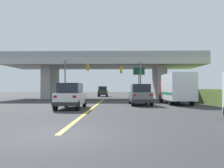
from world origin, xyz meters
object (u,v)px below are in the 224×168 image
at_px(suv_lead, 71,96).
at_px(traffic_signal_nearside, 133,76).
at_px(traffic_signal_farside, 73,74).
at_px(box_truck, 176,88).
at_px(highway_sign, 139,75).
at_px(suv_crossing, 140,95).
at_px(sedan_oncoming, 103,91).

xyz_separation_m(suv_lead, traffic_signal_nearside, (5.90, 14.31, 2.37)).
height_order(traffic_signal_nearside, traffic_signal_farside, traffic_signal_farside).
bearing_deg(suv_lead, box_truck, 31.54).
distance_m(traffic_signal_farside, highway_sign, 9.49).
xyz_separation_m(suv_crossing, highway_sign, (0.95, 11.89, 2.61)).
xyz_separation_m(suv_lead, traffic_signal_farside, (-2.46, 14.32, 2.60)).
bearing_deg(traffic_signal_nearside, sedan_oncoming, 109.14).
xyz_separation_m(sedan_oncoming, highway_sign, (6.06, -12.82, 2.61)).
xyz_separation_m(box_truck, sedan_oncoming, (-8.96, 23.08, -0.62)).
distance_m(traffic_signal_nearside, highway_sign, 2.16).
bearing_deg(sedan_oncoming, box_truck, -68.78).
bearing_deg(sedan_oncoming, suv_crossing, -78.32).
bearing_deg(suv_crossing, sedan_oncoming, 100.72).
bearing_deg(traffic_signal_farside, traffic_signal_nearside, -0.09).
xyz_separation_m(suv_lead, sedan_oncoming, (0.78, 29.06, -0.00)).
xyz_separation_m(traffic_signal_nearside, highway_sign, (0.93, 1.93, 0.24)).
height_order(traffic_signal_nearside, highway_sign, traffic_signal_nearside).
relative_size(suv_lead, suv_crossing, 1.01).
relative_size(suv_lead, traffic_signal_nearside, 0.91).
xyz_separation_m(suv_crossing, box_truck, (3.86, 1.63, 0.61)).
distance_m(box_truck, traffic_signal_farside, 14.92).
bearing_deg(box_truck, traffic_signal_farside, 145.63).
bearing_deg(highway_sign, traffic_signal_nearside, -115.83).
height_order(suv_lead, box_truck, box_truck).
bearing_deg(suv_lead, sedan_oncoming, 88.46).
bearing_deg(traffic_signal_farside, highway_sign, 11.66).
height_order(box_truck, sedan_oncoming, box_truck).
xyz_separation_m(box_truck, highway_sign, (-2.91, 10.26, 1.99)).
relative_size(sedan_oncoming, traffic_signal_nearside, 0.81).
height_order(box_truck, traffic_signal_nearside, traffic_signal_nearside).
distance_m(suv_lead, sedan_oncoming, 29.07).
bearing_deg(suv_crossing, box_truck, 21.96).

